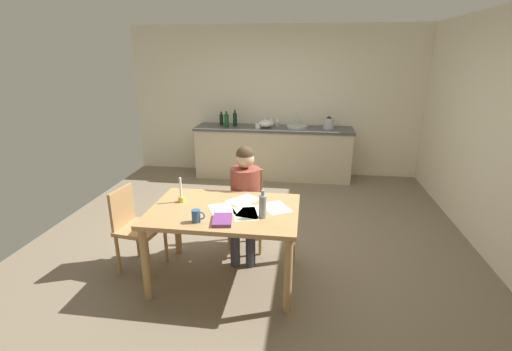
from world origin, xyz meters
TOP-DOWN VIEW (x-y plane):
  - ground_plane at (0.00, 0.00)m, footprint 5.20×5.20m
  - wall_back at (0.00, 2.60)m, footprint 5.20×0.12m
  - wall_right at (2.60, 0.00)m, footprint 0.12×5.20m
  - kitchen_counter at (0.00, 2.24)m, footprint 2.73×0.64m
  - dining_table at (-0.15, -0.98)m, footprint 1.37×0.93m
  - chair_at_table at (-0.06, -0.28)m, footprint 0.43×0.43m
  - person_seated at (-0.05, -0.42)m, footprint 0.35×0.61m
  - chair_side_empty at (-1.10, -0.90)m, footprint 0.45×0.45m
  - coffee_mug at (-0.32, -1.29)m, footprint 0.12×0.07m
  - candlestick at (-0.60, -0.88)m, footprint 0.06×0.06m
  - book_magazine at (-0.11, -1.25)m, footprint 0.20×0.27m
  - paper_letter at (0.11, -1.01)m, footprint 0.26×0.33m
  - paper_bill at (0.32, -0.89)m, footprint 0.33×0.36m
  - paper_envelope at (0.06, -1.07)m, footprint 0.28×0.34m
  - paper_receipt at (-0.01, -0.75)m, footprint 0.35×0.36m
  - paper_notice at (-0.16, -1.01)m, footprint 0.32×0.36m
  - wine_bottle_on_table at (0.23, -1.12)m, footprint 0.07×0.07m
  - sink_unit at (0.40, 2.24)m, footprint 0.36×0.36m
  - bottle_oil at (-0.94, 2.31)m, footprint 0.07×0.07m
  - bottle_vinegar at (-0.81, 2.15)m, footprint 0.08×0.08m
  - bottle_wine_red at (-0.68, 2.26)m, footprint 0.07×0.07m
  - mixing_bowl at (-0.13, 2.22)m, footprint 0.27×0.27m
  - stovetop_kettle at (0.94, 2.24)m, footprint 0.18×0.18m
  - wine_glass_near_sink at (0.05, 2.39)m, footprint 0.07×0.07m
  - wine_glass_by_kettle at (-0.06, 2.39)m, footprint 0.07×0.07m
  - wine_glass_back_left at (-0.17, 2.39)m, footprint 0.07×0.07m
  - teacup_on_counter at (-0.25, 2.09)m, footprint 0.12×0.08m

SIDE VIEW (x-z plane):
  - ground_plane at x=0.00m, z-range -0.04..0.00m
  - kitchen_counter at x=0.00m, z-range 0.00..0.90m
  - chair_side_empty at x=-1.10m, z-range 0.05..0.90m
  - chair_at_table at x=-0.06m, z-range 0.05..0.93m
  - dining_table at x=-0.15m, z-range 0.27..1.02m
  - person_seated at x=-0.05m, z-range 0.08..1.28m
  - paper_letter at x=0.11m, z-range 0.75..0.75m
  - paper_bill at x=0.32m, z-range 0.75..0.75m
  - paper_envelope at x=0.06m, z-range 0.75..0.75m
  - paper_receipt at x=-0.01m, z-range 0.75..0.75m
  - paper_notice at x=-0.16m, z-range 0.75..0.75m
  - book_magazine at x=-0.11m, z-range 0.75..0.78m
  - coffee_mug at x=-0.32m, z-range 0.75..0.86m
  - candlestick at x=-0.60m, z-range 0.69..0.94m
  - wine_bottle_on_table at x=0.23m, z-range 0.73..0.98m
  - sink_unit at x=0.40m, z-range 0.80..1.04m
  - teacup_on_counter at x=-0.25m, z-range 0.90..0.99m
  - mixing_bowl at x=-0.13m, z-range 0.90..1.02m
  - stovetop_kettle at x=0.94m, z-range 0.89..1.11m
  - bottle_oil at x=-0.94m, z-range 0.88..1.12m
  - wine_glass_near_sink at x=0.05m, z-range 0.93..1.09m
  - wine_glass_by_kettle at x=-0.06m, z-range 0.93..1.09m
  - wine_glass_back_left at x=-0.17m, z-range 0.93..1.09m
  - bottle_vinegar at x=-0.81m, z-range 0.88..1.15m
  - bottle_wine_red at x=-0.68m, z-range 0.88..1.16m
  - wall_back at x=0.00m, z-range 0.00..2.60m
  - wall_right at x=2.60m, z-range 0.00..2.60m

